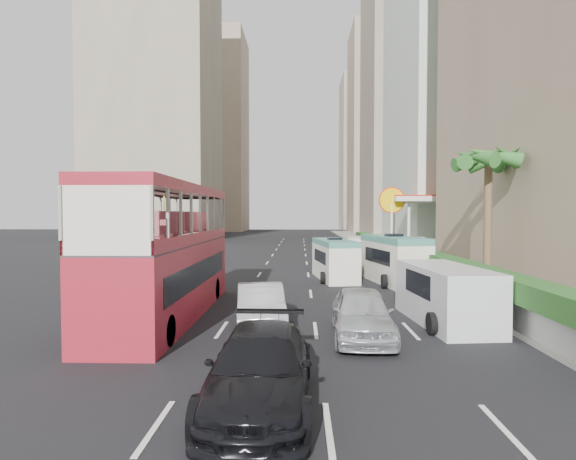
{
  "coord_description": "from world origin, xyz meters",
  "views": [
    {
      "loc": [
        -0.92,
        -17.11,
        3.94
      ],
      "look_at": [
        -1.5,
        4.0,
        3.2
      ],
      "focal_mm": 28.0,
      "sensor_mm": 36.0,
      "label": 1
    }
  ],
  "objects_px": {
    "car_silver_lane_a": "(261,328)",
    "minibus_near": "(334,260)",
    "car_silver_lane_b": "(362,338)",
    "palm_tree": "(488,226)",
    "panel_van_near": "(445,295)",
    "double_decker_bus": "(169,251)",
    "minibus_far": "(394,260)",
    "car_black": "(261,404)",
    "shell_station": "(423,228)",
    "panel_van_far": "(358,248)",
    "van_asset": "(332,272)"
  },
  "relations": [
    {
      "from": "car_silver_lane_a",
      "to": "minibus_near",
      "type": "xyz_separation_m",
      "value": [
        3.45,
        11.74,
        1.2
      ]
    },
    {
      "from": "minibus_near",
      "to": "panel_van_near",
      "type": "bearing_deg",
      "value": -81.92
    },
    {
      "from": "van_asset",
      "to": "car_silver_lane_b",
      "type": "bearing_deg",
      "value": -89.83
    },
    {
      "from": "car_silver_lane_b",
      "to": "van_asset",
      "type": "bearing_deg",
      "value": 91.94
    },
    {
      "from": "car_silver_lane_b",
      "to": "panel_van_near",
      "type": "xyz_separation_m",
      "value": [
        3.28,
        2.06,
        1.03
      ]
    },
    {
      "from": "minibus_near",
      "to": "minibus_far",
      "type": "xyz_separation_m",
      "value": [
        3.29,
        -1.34,
        0.14
      ]
    },
    {
      "from": "car_black",
      "to": "minibus_near",
      "type": "distance_m",
      "value": 18.26
    },
    {
      "from": "panel_van_near",
      "to": "shell_station",
      "type": "relative_size",
      "value": 0.64
    },
    {
      "from": "double_decker_bus",
      "to": "shell_station",
      "type": "distance_m",
      "value": 28.02
    },
    {
      "from": "minibus_far",
      "to": "double_decker_bus",
      "type": "bearing_deg",
      "value": -150.34
    },
    {
      "from": "car_silver_lane_b",
      "to": "panel_van_far",
      "type": "distance_m",
      "value": 26.46
    },
    {
      "from": "double_decker_bus",
      "to": "car_black",
      "type": "bearing_deg",
      "value": -61.79
    },
    {
      "from": "car_silver_lane_b",
      "to": "van_asset",
      "type": "distance_m",
      "value": 16.43
    },
    {
      "from": "double_decker_bus",
      "to": "minibus_far",
      "type": "bearing_deg",
      "value": 39.85
    },
    {
      "from": "van_asset",
      "to": "palm_tree",
      "type": "distance_m",
      "value": 12.08
    },
    {
      "from": "car_silver_lane_b",
      "to": "minibus_near",
      "type": "xyz_separation_m",
      "value": [
        0.11,
        12.92,
        1.2
      ]
    },
    {
      "from": "minibus_far",
      "to": "shell_station",
      "type": "distance_m",
      "value": 15.39
    },
    {
      "from": "palm_tree",
      "to": "car_silver_lane_a",
      "type": "bearing_deg",
      "value": -150.59
    },
    {
      "from": "minibus_far",
      "to": "palm_tree",
      "type": "relative_size",
      "value": 0.94
    },
    {
      "from": "car_silver_lane_a",
      "to": "palm_tree",
      "type": "distance_m",
      "value": 12.07
    },
    {
      "from": "palm_tree",
      "to": "panel_van_near",
      "type": "bearing_deg",
      "value": -125.84
    },
    {
      "from": "car_black",
      "to": "panel_van_near",
      "type": "height_order",
      "value": "panel_van_near"
    },
    {
      "from": "van_asset",
      "to": "panel_van_far",
      "type": "height_order",
      "value": "panel_van_far"
    },
    {
      "from": "car_black",
      "to": "van_asset",
      "type": "xyz_separation_m",
      "value": [
        2.97,
        21.5,
        0.0
      ]
    },
    {
      "from": "shell_station",
      "to": "minibus_near",
      "type": "bearing_deg",
      "value": -124.34
    },
    {
      "from": "car_silver_lane_a",
      "to": "shell_station",
      "type": "relative_size",
      "value": 0.56
    },
    {
      "from": "minibus_near",
      "to": "shell_station",
      "type": "xyz_separation_m",
      "value": [
        8.85,
        12.95,
        1.55
      ]
    },
    {
      "from": "car_silver_lane_a",
      "to": "minibus_far",
      "type": "relative_size",
      "value": 0.74
    },
    {
      "from": "panel_van_far",
      "to": "palm_tree",
      "type": "height_order",
      "value": "palm_tree"
    },
    {
      "from": "car_silver_lane_a",
      "to": "car_silver_lane_b",
      "type": "bearing_deg",
      "value": -26.49
    },
    {
      "from": "car_silver_lane_a",
      "to": "palm_tree",
      "type": "relative_size",
      "value": 0.7
    },
    {
      "from": "van_asset",
      "to": "minibus_near",
      "type": "bearing_deg",
      "value": -90.43
    },
    {
      "from": "car_silver_lane_a",
      "to": "minibus_near",
      "type": "bearing_deg",
      "value": 66.55
    },
    {
      "from": "minibus_far",
      "to": "panel_van_near",
      "type": "distance_m",
      "value": 9.53
    },
    {
      "from": "panel_van_near",
      "to": "palm_tree",
      "type": "bearing_deg",
      "value": 48.78
    },
    {
      "from": "panel_van_near",
      "to": "shell_station",
      "type": "distance_m",
      "value": 24.54
    },
    {
      "from": "minibus_far",
      "to": "palm_tree",
      "type": "bearing_deg",
      "value": -64.75
    },
    {
      "from": "panel_van_near",
      "to": "car_black",
      "type": "bearing_deg",
      "value": -135.79
    },
    {
      "from": "van_asset",
      "to": "minibus_far",
      "type": "distance_m",
      "value": 5.96
    },
    {
      "from": "minibus_far",
      "to": "panel_van_far",
      "type": "height_order",
      "value": "minibus_far"
    },
    {
      "from": "car_black",
      "to": "car_silver_lane_b",
      "type": "bearing_deg",
      "value": 61.94
    },
    {
      "from": "car_black",
      "to": "minibus_far",
      "type": "xyz_separation_m",
      "value": [
        6.19,
        16.66,
        1.34
      ]
    },
    {
      "from": "panel_van_near",
      "to": "palm_tree",
      "type": "distance_m",
      "value": 6.38
    },
    {
      "from": "car_black",
      "to": "palm_tree",
      "type": "distance_m",
      "value": 15.65
    },
    {
      "from": "double_decker_bus",
      "to": "minibus_near",
      "type": "xyz_separation_m",
      "value": [
        7.15,
        10.05,
        -1.33
      ]
    },
    {
      "from": "panel_van_near",
      "to": "van_asset",
      "type": "bearing_deg",
      "value": 96.77
    },
    {
      "from": "car_black",
      "to": "panel_van_far",
      "type": "relative_size",
      "value": 1.1
    },
    {
      "from": "double_decker_bus",
      "to": "shell_station",
      "type": "height_order",
      "value": "shell_station"
    },
    {
      "from": "double_decker_bus",
      "to": "car_silver_lane_b",
      "type": "distance_m",
      "value": 8.01
    },
    {
      "from": "panel_van_near",
      "to": "shell_station",
      "type": "bearing_deg",
      "value": 71.21
    }
  ]
}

